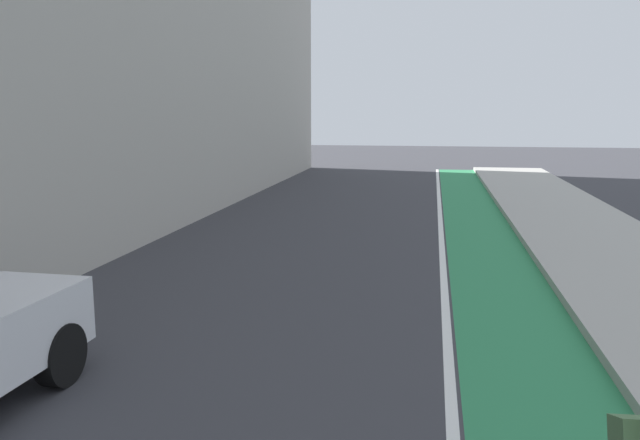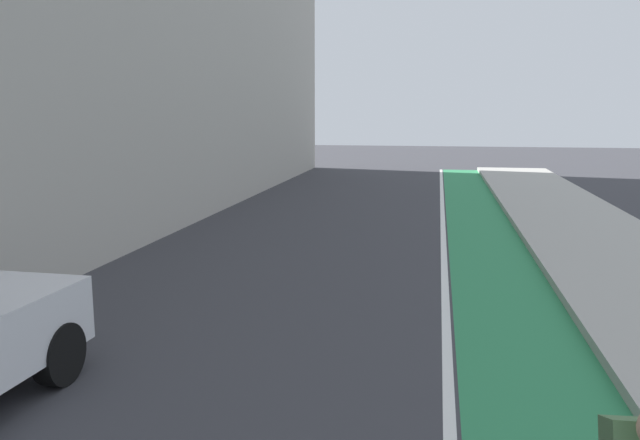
{
  "view_description": "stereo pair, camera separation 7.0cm",
  "coord_description": "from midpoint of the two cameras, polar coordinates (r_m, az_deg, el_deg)",
  "views": [
    {
      "loc": [
        1.85,
        4.44,
        2.83
      ],
      "look_at": [
        0.32,
        13.21,
        1.3
      ],
      "focal_mm": 36.1,
      "sensor_mm": 36.0,
      "label": 1
    },
    {
      "loc": [
        1.92,
        4.45,
        2.83
      ],
      "look_at": [
        0.32,
        13.21,
        1.3
      ],
      "focal_mm": 36.1,
      "sensor_mm": 36.0,
      "label": 2
    }
  ],
  "objects": [
    {
      "name": "bike_lane_paint",
      "position": [
        12.9,
        15.09,
        -3.28
      ],
      "size": [
        1.6,
        37.96,
        0.0
      ],
      "primitive_type": "cube",
      "color": "#2D8451",
      "rests_on": "ground"
    },
    {
      "name": "ground_plane",
      "position": [
        11.07,
        0.21,
        -5.08
      ],
      "size": [
        83.51,
        83.51,
        0.0
      ],
      "primitive_type": "plane",
      "color": "#38383D"
    },
    {
      "name": "lane_divider_stripe",
      "position": [
        12.85,
        11.09,
        -3.17
      ],
      "size": [
        0.12,
        37.96,
        0.0
      ],
      "primitive_type": "cube",
      "color": "white",
      "rests_on": "ground"
    },
    {
      "name": "sidewalk_right",
      "position": [
        13.3,
        25.28,
        -3.2
      ],
      "size": [
        3.11,
        37.96,
        0.14
      ],
      "primitive_type": "cube",
      "color": "#A8A59E",
      "rests_on": "ground"
    }
  ]
}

